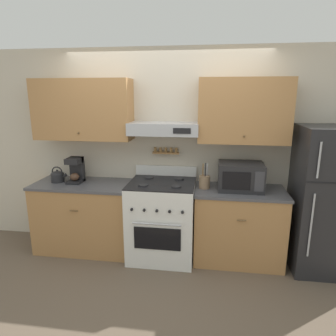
{
  "coord_description": "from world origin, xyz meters",
  "views": [
    {
      "loc": [
        0.56,
        -3.12,
        2.0
      ],
      "look_at": [
        0.08,
        0.26,
        1.15
      ],
      "focal_mm": 32.0,
      "sensor_mm": 36.0,
      "label": 1
    }
  ],
  "objects": [
    {
      "name": "ground_plane",
      "position": [
        0.0,
        0.0,
        0.0
      ],
      "size": [
        16.0,
        16.0,
        0.0
      ],
      "primitive_type": "plane",
      "color": "brown"
    },
    {
      "name": "wall_back",
      "position": [
        -0.04,
        0.59,
        1.46
      ],
      "size": [
        5.2,
        0.46,
        2.55
      ],
      "color": "beige",
      "rests_on": "ground_plane"
    },
    {
      "name": "counter_left",
      "position": [
        -1.02,
        0.32,
        0.45
      ],
      "size": [
        1.24,
        0.63,
        0.9
      ],
      "color": "#AD7A47",
      "rests_on": "ground_plane"
    },
    {
      "name": "counter_right",
      "position": [
        0.93,
        0.32,
        0.45
      ],
      "size": [
        1.06,
        0.63,
        0.9
      ],
      "color": "#AD7A47",
      "rests_on": "ground_plane"
    },
    {
      "name": "stove_range",
      "position": [
        -0.0,
        0.27,
        0.49
      ],
      "size": [
        0.79,
        0.73,
        1.09
      ],
      "color": "white",
      "rests_on": "ground_plane"
    },
    {
      "name": "refrigerator",
      "position": [
        1.93,
        0.28,
        0.83
      ],
      "size": [
        0.8,
        0.69,
        1.66
      ],
      "color": "#232326",
      "rests_on": "ground_plane"
    },
    {
      "name": "tea_kettle",
      "position": [
        -1.36,
        0.33,
        0.97
      ],
      "size": [
        0.21,
        0.17,
        0.2
      ],
      "color": "#232326",
      "rests_on": "counter_left"
    },
    {
      "name": "coffee_maker",
      "position": [
        -1.12,
        0.36,
        1.06
      ],
      "size": [
        0.17,
        0.22,
        0.32
      ],
      "color": "black",
      "rests_on": "counter_left"
    },
    {
      "name": "microwave",
      "position": [
        0.92,
        0.35,
        1.05
      ],
      "size": [
        0.52,
        0.41,
        0.32
      ],
      "color": "#232326",
      "rests_on": "counter_right"
    },
    {
      "name": "utensil_crock",
      "position": [
        0.51,
        0.33,
        0.98
      ],
      "size": [
        0.13,
        0.13,
        0.31
      ],
      "color": "#8E7051",
      "rests_on": "counter_right"
    }
  ]
}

